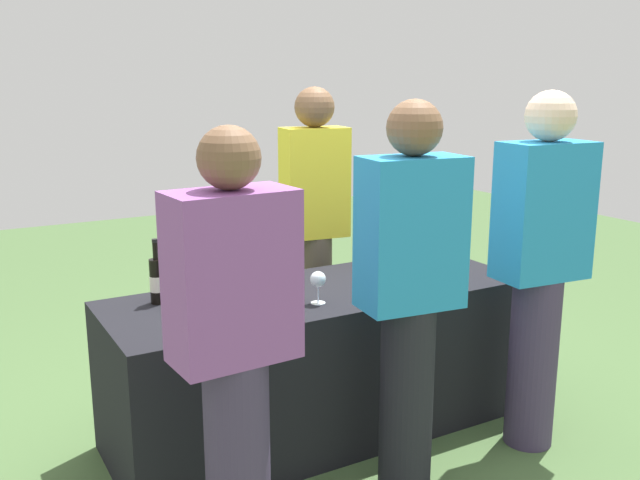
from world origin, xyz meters
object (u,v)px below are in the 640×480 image
object	(u,v)px
wine_bottle_2	(376,250)
wine_bottle_1	(234,269)
guest_1	(410,289)
wine_glass_1	(292,283)
wine_glass_0	(275,287)
ice_bucket	(196,279)
guest_0	(234,341)
guest_2	(540,261)
wine_bottle_3	(418,249)
wine_glass_2	(318,281)
server_pouring	(315,220)
wine_glass_3	(387,271)
wine_bottle_0	(157,280)

from	to	relation	value
wine_bottle_2	wine_bottle_1	bearing A→B (deg)	177.51
wine_bottle_1	guest_1	world-z (taller)	guest_1
wine_glass_1	wine_glass_0	bearing A→B (deg)	-152.11
ice_bucket	guest_1	xyz separation A→B (m)	(0.64, -0.79, 0.07)
wine_bottle_1	ice_bucket	size ratio (longest dim) A/B	1.71
wine_bottle_2	guest_1	bearing A→B (deg)	-114.76
guest_0	guest_2	bearing A→B (deg)	0.03
wine_bottle_3	wine_glass_2	distance (m)	0.80
wine_bottle_2	wine_glass_2	distance (m)	0.61
wine_bottle_3	server_pouring	world-z (taller)	server_pouring
wine_glass_2	ice_bucket	world-z (taller)	ice_bucket
wine_glass_0	wine_bottle_3	bearing A→B (deg)	14.00
ice_bucket	guest_1	world-z (taller)	guest_1
wine_glass_0	ice_bucket	size ratio (longest dim) A/B	0.76
wine_glass_3	guest_2	world-z (taller)	guest_2
wine_bottle_1	guest_2	size ratio (longest dim) A/B	0.19
wine_glass_3	guest_2	size ratio (longest dim) A/B	0.08
wine_glass_0	guest_0	bearing A→B (deg)	-127.92
wine_glass_0	wine_bottle_2	bearing A→B (deg)	21.95
wine_glass_3	ice_bucket	distance (m)	0.91
wine_glass_1	ice_bucket	distance (m)	0.45
wine_glass_3	guest_2	distance (m)	0.71
wine_bottle_1	server_pouring	xyz separation A→B (m)	(0.72, 0.49, 0.08)
wine_bottle_2	server_pouring	world-z (taller)	server_pouring
wine_bottle_0	wine_glass_3	xyz separation A→B (m)	(1.02, -0.36, -0.01)
ice_bucket	wine_bottle_3	bearing A→B (deg)	-4.00
wine_glass_1	wine_glass_2	bearing A→B (deg)	-37.71
wine_bottle_3	guest_1	size ratio (longest dim) A/B	0.19
ice_bucket	guest_0	distance (m)	0.89
wine_bottle_3	wine_glass_3	xyz separation A→B (m)	(-0.38, -0.25, -0.01)
wine_bottle_2	wine_glass_3	size ratio (longest dim) A/B	2.32
server_pouring	guest_1	distance (m)	1.31
wine_glass_2	ice_bucket	size ratio (longest dim) A/B	0.80
wine_glass_0	wine_glass_1	bearing A→B (deg)	27.89
wine_bottle_0	guest_2	distance (m)	1.76
wine_glass_0	wine_glass_2	bearing A→B (deg)	-4.04
wine_bottle_2	wine_bottle_3	bearing A→B (deg)	-13.44
wine_glass_2	wine_glass_3	xyz separation A→B (m)	(0.38, 0.00, -0.01)
wine_glass_1	wine_glass_3	world-z (taller)	wine_glass_3
wine_bottle_0	wine_glass_1	xyz separation A→B (m)	(0.54, -0.29, -0.01)
guest_0	guest_1	size ratio (longest dim) A/B	0.96
guest_1	guest_2	size ratio (longest dim) A/B	0.98
server_pouring	wine_glass_0	bearing A→B (deg)	58.84
wine_bottle_0	wine_bottle_1	xyz separation A→B (m)	(0.37, -0.02, 0.01)
wine_glass_0	wine_bottle_0	bearing A→B (deg)	140.40
wine_glass_0	wine_glass_1	size ratio (longest dim) A/B	1.10
guest_2	wine_bottle_2	bearing A→B (deg)	123.54
wine_bottle_2	ice_bucket	xyz separation A→B (m)	(-0.99, 0.03, -0.02)
wine_bottle_3	wine_glass_0	size ratio (longest dim) A/B	2.13
ice_bucket	guest_2	distance (m)	1.60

